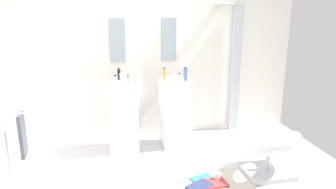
{
  "coord_description": "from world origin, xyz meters",
  "views": [
    {
      "loc": [
        -0.69,
        -3.35,
        2.09
      ],
      "look_at": [
        0.15,
        0.55,
        0.95
      ],
      "focal_mm": 35.58,
      "sensor_mm": 36.0,
      "label": 1
    }
  ],
  "objects_px": {
    "soap_bottle_black": "(119,74)",
    "soap_bottle_amber": "(165,75)",
    "soap_bottle_blue": "(185,75)",
    "soap_bottle_clear": "(115,80)",
    "magazine_navy": "(200,187)",
    "soap_bottle_white": "(180,78)",
    "coffee_mug": "(217,177)",
    "magazine_teal": "(203,179)",
    "soap_bottle_grey": "(128,80)",
    "lounge_chair": "(269,148)",
    "towel_rack": "(20,137)",
    "magazine_red": "(214,183)",
    "shower_column": "(235,66)",
    "pedestal_sink_left": "(123,114)",
    "pedestal_sink_right": "(176,110)"
  },
  "relations": [
    {
      "from": "lounge_chair",
      "to": "soap_bottle_blue",
      "type": "distance_m",
      "value": 1.46
    },
    {
      "from": "soap_bottle_black",
      "to": "magazine_red",
      "type": "bearing_deg",
      "value": -54.7
    },
    {
      "from": "shower_column",
      "to": "coffee_mug",
      "type": "relative_size",
      "value": 20.91
    },
    {
      "from": "pedestal_sink_left",
      "to": "soap_bottle_white",
      "type": "height_order",
      "value": "soap_bottle_white"
    },
    {
      "from": "pedestal_sink_right",
      "to": "lounge_chair",
      "type": "relative_size",
      "value": 1.08
    },
    {
      "from": "lounge_chair",
      "to": "soap_bottle_amber",
      "type": "xyz_separation_m",
      "value": [
        -1.08,
        1.05,
        0.74
      ]
    },
    {
      "from": "soap_bottle_clear",
      "to": "soap_bottle_grey",
      "type": "relative_size",
      "value": 0.96
    },
    {
      "from": "lounge_chair",
      "to": "soap_bottle_blue",
      "type": "xyz_separation_m",
      "value": [
        -0.81,
        0.96,
        0.74
      ]
    },
    {
      "from": "shower_column",
      "to": "magazine_teal",
      "type": "relative_size",
      "value": 7.74
    },
    {
      "from": "magazine_navy",
      "to": "soap_bottle_clear",
      "type": "xyz_separation_m",
      "value": [
        -0.84,
        1.15,
        1.03
      ]
    },
    {
      "from": "soap_bottle_clear",
      "to": "soap_bottle_grey",
      "type": "bearing_deg",
      "value": -8.14
    },
    {
      "from": "towel_rack",
      "to": "coffee_mug",
      "type": "height_order",
      "value": "towel_rack"
    },
    {
      "from": "magazine_teal",
      "to": "soap_bottle_white",
      "type": "relative_size",
      "value": 2.01
    },
    {
      "from": "magazine_navy",
      "to": "soap_bottle_blue",
      "type": "distance_m",
      "value": 1.55
    },
    {
      "from": "lounge_chair",
      "to": "pedestal_sink_right",
      "type": "bearing_deg",
      "value": 129.97
    },
    {
      "from": "soap_bottle_black",
      "to": "soap_bottle_amber",
      "type": "height_order",
      "value": "soap_bottle_amber"
    },
    {
      "from": "coffee_mug",
      "to": "soap_bottle_white",
      "type": "height_order",
      "value": "soap_bottle_white"
    },
    {
      "from": "magazine_red",
      "to": "soap_bottle_black",
      "type": "relative_size",
      "value": 1.67
    },
    {
      "from": "towel_rack",
      "to": "soap_bottle_black",
      "type": "bearing_deg",
      "value": 39.17
    },
    {
      "from": "lounge_chair",
      "to": "magazine_teal",
      "type": "xyz_separation_m",
      "value": [
        -0.83,
        0.0,
        -0.33
      ]
    },
    {
      "from": "soap_bottle_black",
      "to": "soap_bottle_white",
      "type": "height_order",
      "value": "soap_bottle_black"
    },
    {
      "from": "pedestal_sink_left",
      "to": "soap_bottle_black",
      "type": "distance_m",
      "value": 0.55
    },
    {
      "from": "soap_bottle_grey",
      "to": "soap_bottle_white",
      "type": "bearing_deg",
      "value": -4.28
    },
    {
      "from": "magazine_teal",
      "to": "soap_bottle_grey",
      "type": "distance_m",
      "value": 1.62
    },
    {
      "from": "shower_column",
      "to": "soap_bottle_black",
      "type": "distance_m",
      "value": 1.87
    },
    {
      "from": "pedestal_sink_left",
      "to": "magazine_navy",
      "type": "height_order",
      "value": "pedestal_sink_left"
    },
    {
      "from": "magazine_navy",
      "to": "towel_rack",
      "type": "bearing_deg",
      "value": 139.0
    },
    {
      "from": "magazine_teal",
      "to": "magazine_navy",
      "type": "distance_m",
      "value": 0.19
    },
    {
      "from": "towel_rack",
      "to": "soap_bottle_white",
      "type": "height_order",
      "value": "soap_bottle_white"
    },
    {
      "from": "soap_bottle_white",
      "to": "soap_bottle_clear",
      "type": "bearing_deg",
      "value": 174.97
    },
    {
      "from": "pedestal_sink_left",
      "to": "magazine_teal",
      "type": "bearing_deg",
      "value": -51.77
    },
    {
      "from": "magazine_navy",
      "to": "soap_bottle_grey",
      "type": "relative_size",
      "value": 2.18
    },
    {
      "from": "soap_bottle_blue",
      "to": "soap_bottle_amber",
      "type": "relative_size",
      "value": 1.04
    },
    {
      "from": "lounge_chair",
      "to": "magazine_teal",
      "type": "distance_m",
      "value": 0.89
    },
    {
      "from": "magazine_navy",
      "to": "soap_bottle_white",
      "type": "xyz_separation_m",
      "value": [
        0.02,
        1.08,
        1.03
      ]
    },
    {
      "from": "soap_bottle_amber",
      "to": "magazine_teal",
      "type": "bearing_deg",
      "value": -76.17
    },
    {
      "from": "pedestal_sink_right",
      "to": "soap_bottle_blue",
      "type": "height_order",
      "value": "soap_bottle_blue"
    },
    {
      "from": "magazine_navy",
      "to": "soap_bottle_blue",
      "type": "height_order",
      "value": "soap_bottle_blue"
    },
    {
      "from": "magazine_teal",
      "to": "soap_bottle_white",
      "type": "bearing_deg",
      "value": 74.99
    },
    {
      "from": "soap_bottle_clear",
      "to": "soap_bottle_amber",
      "type": "height_order",
      "value": "soap_bottle_amber"
    },
    {
      "from": "soap_bottle_black",
      "to": "soap_bottle_blue",
      "type": "height_order",
      "value": "soap_bottle_blue"
    },
    {
      "from": "soap_bottle_blue",
      "to": "soap_bottle_clear",
      "type": "height_order",
      "value": "soap_bottle_blue"
    },
    {
      "from": "lounge_chair",
      "to": "towel_rack",
      "type": "relative_size",
      "value": 1.07
    },
    {
      "from": "magazine_red",
      "to": "soap_bottle_clear",
      "type": "distance_m",
      "value": 1.84
    },
    {
      "from": "pedestal_sink_left",
      "to": "soap_bottle_white",
      "type": "relative_size",
      "value": 8.37
    },
    {
      "from": "magazine_red",
      "to": "shower_column",
      "type": "bearing_deg",
      "value": 57.12
    },
    {
      "from": "pedestal_sink_right",
      "to": "coffee_mug",
      "type": "xyz_separation_m",
      "value": [
        0.25,
        -1.13,
        -0.49
      ]
    },
    {
      "from": "magazine_red",
      "to": "soap_bottle_clear",
      "type": "xyz_separation_m",
      "value": [
        -1.03,
        1.11,
        1.03
      ]
    },
    {
      "from": "towel_rack",
      "to": "soap_bottle_amber",
      "type": "height_order",
      "value": "soap_bottle_amber"
    },
    {
      "from": "magazine_teal",
      "to": "magazine_red",
      "type": "xyz_separation_m",
      "value": [
        0.1,
        -0.12,
        0.01
      ]
    }
  ]
}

